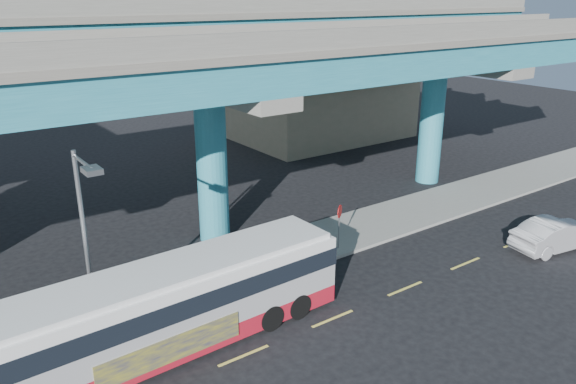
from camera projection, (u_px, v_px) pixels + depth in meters
ground at (328, 315)px, 21.76m from camera, size 120.00×120.00×0.00m
sidewalk at (252, 262)px, 25.94m from camera, size 70.00×4.00×0.15m
lane_markings at (333, 319)px, 21.53m from camera, size 58.00×0.12×0.01m
viaduct at (206, 55)px, 25.69m from camera, size 52.00×12.40×11.70m
building_beige at (320, 96)px, 48.10m from camera, size 14.00×10.23×7.00m
transit_bus at (180, 302)px, 19.41m from camera, size 12.32×3.02×3.14m
sedan at (556, 234)px, 27.21m from camera, size 3.23×5.26×1.55m
street_lamp at (87, 221)px, 18.65m from camera, size 0.50×2.27×6.81m
stop_sign at (339, 218)px, 26.66m from camera, size 0.58×0.39×2.24m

